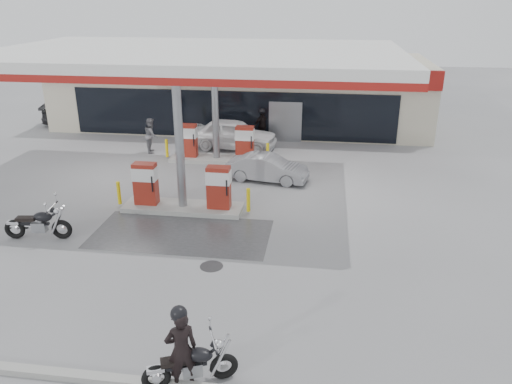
% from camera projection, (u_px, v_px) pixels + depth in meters
% --- Properties ---
extents(ground, '(90.00, 90.00, 0.00)m').
position_uv_depth(ground, '(167.00, 233.00, 17.04)').
color(ground, gray).
rests_on(ground, ground).
extents(wet_patch, '(6.00, 3.00, 0.00)m').
position_uv_depth(wet_patch, '(181.00, 234.00, 16.97)').
color(wet_patch, '#4C4C4F').
rests_on(wet_patch, ground).
extents(drain_cover, '(0.70, 0.70, 0.01)m').
position_uv_depth(drain_cover, '(211.00, 266.00, 14.94)').
color(drain_cover, '#38383A').
rests_on(drain_cover, ground).
extents(kerb, '(28.00, 0.25, 0.15)m').
position_uv_depth(kerb, '(67.00, 375.00, 10.57)').
color(kerb, gray).
rests_on(kerb, ground).
extents(store_building, '(22.00, 8.22, 4.00)m').
position_uv_depth(store_building, '(243.00, 91.00, 30.96)').
color(store_building, beige).
rests_on(store_building, ground).
extents(canopy, '(16.00, 10.02, 5.51)m').
position_uv_depth(canopy, '(197.00, 57.00, 19.69)').
color(canopy, silver).
rests_on(canopy, ground).
extents(pump_island_near, '(5.14, 1.30, 1.78)m').
position_uv_depth(pump_island_near, '(182.00, 192.00, 18.62)').
color(pump_island_near, '#9E9E99').
rests_on(pump_island_near, ground).
extents(pump_island_far, '(5.14, 1.30, 1.78)m').
position_uv_depth(pump_island_far, '(216.00, 147.00, 24.14)').
color(pump_island_far, '#9E9E99').
rests_on(pump_island_far, ground).
extents(main_motorcycle, '(1.92, 1.00, 1.04)m').
position_uv_depth(main_motorcycle, '(192.00, 366.00, 10.28)').
color(main_motorcycle, black).
rests_on(main_motorcycle, ground).
extents(biker_main, '(0.79, 0.70, 1.82)m').
position_uv_depth(biker_main, '(181.00, 350.00, 10.07)').
color(biker_main, black).
rests_on(biker_main, ground).
extents(parked_motorcycle, '(2.25, 0.86, 1.16)m').
position_uv_depth(parked_motorcycle, '(39.00, 224.00, 16.47)').
color(parked_motorcycle, black).
rests_on(parked_motorcycle, ground).
extents(sedan_white, '(4.74, 2.30, 1.56)m').
position_uv_depth(sedan_white, '(233.00, 134.00, 26.08)').
color(sedan_white, white).
rests_on(sedan_white, ground).
extents(attendant, '(0.88, 1.01, 1.77)m').
position_uv_depth(attendant, '(151.00, 135.00, 25.46)').
color(attendant, slate).
rests_on(attendant, ground).
extents(hatchback_silver, '(3.65, 1.78, 1.15)m').
position_uv_depth(hatchback_silver, '(268.00, 168.00, 21.62)').
color(hatchback_silver, gray).
rests_on(hatchback_silver, ground).
extents(parked_car_left, '(4.74, 2.91, 1.28)m').
position_uv_depth(parked_car_left, '(80.00, 114.00, 30.98)').
color(parked_car_left, black).
rests_on(parked_car_left, ground).
extents(biker_walking, '(1.04, 1.01, 1.75)m').
position_uv_depth(biker_walking, '(262.00, 126.00, 27.35)').
color(biker_walking, black).
rests_on(biker_walking, ground).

